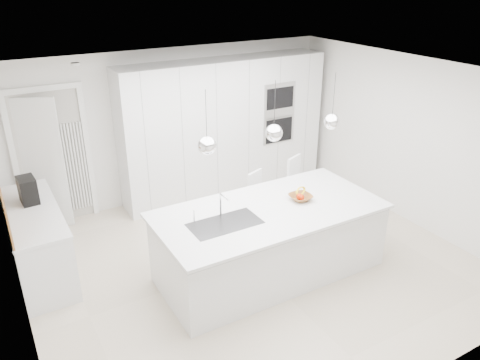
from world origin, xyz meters
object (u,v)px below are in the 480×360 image
island_base (271,243)px  bar_stool_left (259,205)px  bar_stool_right (298,192)px  espresso_machine (28,190)px  fruit_bowl (301,197)px

island_base → bar_stool_left: bearing=66.6°
bar_stool_left → bar_stool_right: bearing=-20.8°
island_base → espresso_machine: (-2.53, 1.73, 0.64)m
fruit_bowl → bar_stool_right: size_ratio=0.28×
bar_stool_left → bar_stool_right: bar_stool_right is taller
bar_stool_right → bar_stool_left: bearing=158.5°
island_base → bar_stool_left: 0.96m
island_base → bar_stool_left: size_ratio=2.91×
espresso_machine → bar_stool_right: espresso_machine is taller
fruit_bowl → espresso_machine: 3.45m
bar_stool_right → island_base: bearing=-163.5°
fruit_bowl → bar_stool_right: bearing=54.1°
fruit_bowl → bar_stool_right: bar_stool_right is taller
island_base → bar_stool_right: size_ratio=2.69×
fruit_bowl → espresso_machine: (-3.01, 1.68, 0.13)m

